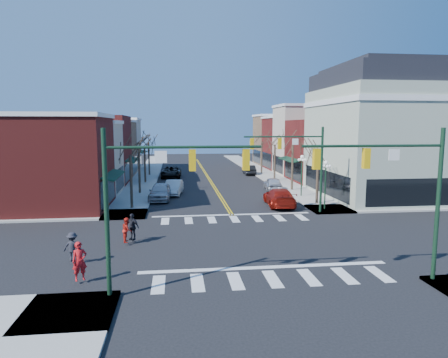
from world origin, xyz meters
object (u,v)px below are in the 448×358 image
object	(u,v)px
lamppost_midblock	(302,168)
pedestrian_red_a	(80,261)
car_right_mid	(273,184)
pedestrian_red_b	(127,230)
lamppost_corner	(326,177)
car_left_near	(160,192)
car_left_mid	(174,188)
car_right_near	(279,197)
car_right_far	(249,170)
victorian_corner	(383,132)
car_left_far	(171,172)
pedestrian_dark_a	(132,227)
pedestrian_dark_b	(73,247)

from	to	relation	value
lamppost_midblock	pedestrian_red_a	size ratio (longest dim) A/B	2.37
car_right_mid	pedestrian_red_b	distance (m)	23.84
lamppost_corner	car_left_near	size ratio (longest dim) A/B	0.87
car_left_mid	car_right_near	world-z (taller)	car_right_near
car_right_far	lamppost_corner	bearing A→B (deg)	95.02
lamppost_corner	pedestrian_red_a	xyz separation A→B (m)	(-17.21, -14.11, -1.90)
victorian_corner	car_right_near	bearing A→B (deg)	-162.71
car_right_mid	pedestrian_red_a	bearing A→B (deg)	64.42
car_left_near	car_left_mid	xyz separation A→B (m)	(1.27, 3.01, -0.09)
car_right_near	car_left_mid	bearing A→B (deg)	-33.73
lamppost_corner	car_left_mid	size ratio (longest dim) A/B	0.94
lamppost_midblock	car_right_far	distance (m)	19.71
lamppost_corner	car_right_far	bearing A→B (deg)	93.96
car_right_mid	car_right_far	world-z (taller)	car_right_mid
car_left_far	pedestrian_red_a	size ratio (longest dim) A/B	3.15
lamppost_midblock	car_left_far	xyz separation A→B (m)	(-13.38, 17.33, -2.16)
car_right_far	pedestrian_dark_a	world-z (taller)	pedestrian_dark_a
car_left_near	car_right_far	xyz separation A→B (m)	(12.47, 19.39, -0.14)
victorian_corner	car_left_mid	world-z (taller)	victorian_corner
car_right_mid	victorian_corner	bearing A→B (deg)	158.34
pedestrian_dark_a	pedestrian_dark_b	distance (m)	4.58
car_right_near	pedestrian_dark_a	distance (m)	15.71
car_left_far	pedestrian_dark_a	world-z (taller)	pedestrian_dark_a
car_right_far	lamppost_midblock	bearing A→B (deg)	96.33
lamppost_midblock	lamppost_corner	bearing A→B (deg)	-90.00
victorian_corner	lamppost_corner	xyz separation A→B (m)	(-8.30, -6.00, -3.70)
car_right_far	pedestrian_dark_a	size ratio (longest dim) A/B	2.52
pedestrian_dark_b	car_right_near	bearing A→B (deg)	-128.23
pedestrian_red_a	lamppost_midblock	bearing A→B (deg)	26.12
victorian_corner	car_right_far	bearing A→B (deg)	116.80
pedestrian_dark_b	car_left_mid	bearing A→B (deg)	-94.98
car_left_mid	lamppost_corner	bearing A→B (deg)	-29.02
pedestrian_dark_b	car_left_far	bearing A→B (deg)	-88.86
car_left_near	car_left_far	world-z (taller)	car_left_near
car_left_mid	lamppost_midblock	bearing A→B (deg)	-6.00
car_left_far	car_right_near	size ratio (longest dim) A/B	1.03
car_left_near	pedestrian_dark_a	distance (m)	14.31
car_right_near	car_right_far	bearing A→B (deg)	-90.53
lamppost_midblock	pedestrian_dark_b	bearing A→B (deg)	-135.54
car_right_near	car_left_far	bearing A→B (deg)	-61.73
pedestrian_red_a	pedestrian_dark_b	world-z (taller)	pedestrian_red_a
victorian_corner	pedestrian_dark_b	size ratio (longest dim) A/B	9.08
car_right_far	victorian_corner	bearing A→B (deg)	117.86
car_right_far	pedestrian_red_a	size ratio (longest dim) A/B	2.35
lamppost_corner	car_right_near	xyz separation A→B (m)	(-3.40, 2.36, -2.15)
pedestrian_red_a	pedestrian_red_b	bearing A→B (deg)	52.48
car_left_near	car_left_far	xyz separation A→B (m)	(0.89, 17.23, -0.05)
pedestrian_red_b	pedestrian_dark_a	xyz separation A→B (m)	(0.26, 0.43, 0.08)
pedestrian_red_a	pedestrian_red_b	world-z (taller)	pedestrian_red_a
lamppost_midblock	victorian_corner	bearing A→B (deg)	-3.45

